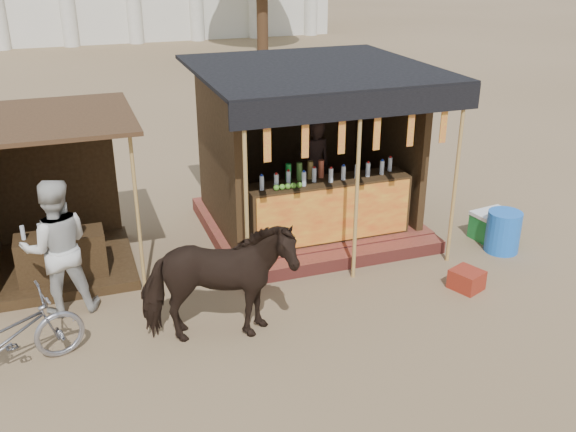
# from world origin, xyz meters

# --- Properties ---
(ground) EXTENTS (120.00, 120.00, 0.00)m
(ground) POSITION_xyz_m (0.00, 0.00, 0.00)
(ground) COLOR #846B4C
(ground) RESTS_ON ground
(main_stall) EXTENTS (3.60, 3.61, 2.78)m
(main_stall) POSITION_xyz_m (1.01, 3.36, 1.02)
(main_stall) COLOR brown
(main_stall) RESTS_ON ground
(secondary_stall) EXTENTS (2.40, 2.40, 2.38)m
(secondary_stall) POSITION_xyz_m (-3.17, 3.24, 0.85)
(secondary_stall) COLOR #3B2815
(secondary_stall) RESTS_ON ground
(cow) EXTENTS (1.97, 1.14, 1.57)m
(cow) POSITION_xyz_m (-1.23, 0.63, 0.78)
(cow) COLOR black
(cow) RESTS_ON ground
(motorbike) EXTENTS (1.84, 1.05, 0.91)m
(motorbike) POSITION_xyz_m (-3.65, 0.80, 0.46)
(motorbike) COLOR gray
(motorbike) RESTS_ON ground
(bystander) EXTENTS (0.92, 0.72, 1.85)m
(bystander) POSITION_xyz_m (-3.02, 2.00, 0.93)
(bystander) COLOR beige
(bystander) RESTS_ON ground
(blue_barrel) EXTENTS (0.60, 0.60, 0.67)m
(blue_barrel) POSITION_xyz_m (3.59, 1.56, 0.33)
(blue_barrel) COLOR blue
(blue_barrel) RESTS_ON ground
(red_crate) EXTENTS (0.50, 0.52, 0.28)m
(red_crate) POSITION_xyz_m (2.37, 0.70, 0.14)
(red_crate) COLOR maroon
(red_crate) RESTS_ON ground
(cooler) EXTENTS (0.70, 0.53, 0.46)m
(cooler) POSITION_xyz_m (3.73, 2.04, 0.23)
(cooler) COLOR #1A7931
(cooler) RESTS_ON ground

